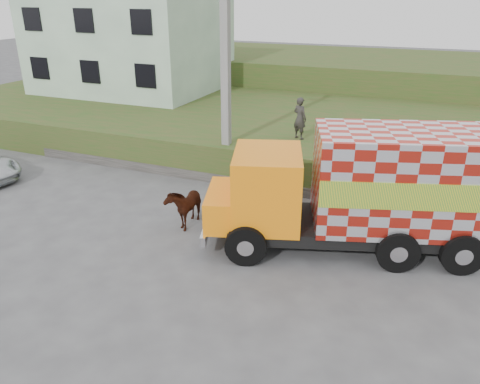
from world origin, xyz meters
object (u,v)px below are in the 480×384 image
at_px(cargo_truck, 362,190).
at_px(pedestrian, 300,118).
at_px(utility_pole, 226,78).
at_px(cow, 185,204).

bearing_deg(cargo_truck, pedestrian, 104.31).
relative_size(utility_pole, cow, 4.92).
bearing_deg(utility_pole, pedestrian, 37.13).
distance_m(utility_pole, cargo_truck, 7.17).
xyz_separation_m(utility_pole, cargo_truck, (5.84, -3.53, -2.22)).
relative_size(utility_pole, cargo_truck, 0.95).
bearing_deg(cow, pedestrian, 67.08).
xyz_separation_m(cargo_truck, pedestrian, (-3.40, 5.37, 0.50)).
relative_size(cargo_truck, pedestrian, 4.96).
bearing_deg(cargo_truck, cow, 168.42).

